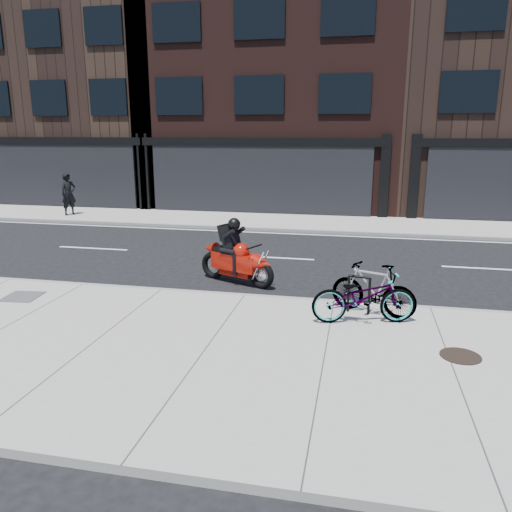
% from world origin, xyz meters
% --- Properties ---
extents(ground, '(120.00, 120.00, 0.00)m').
position_xyz_m(ground, '(0.00, 0.00, 0.00)').
color(ground, black).
rests_on(ground, ground).
extents(sidewalk_near, '(60.00, 6.00, 0.13)m').
position_xyz_m(sidewalk_near, '(0.00, -5.00, 0.07)').
color(sidewalk_near, gray).
rests_on(sidewalk_near, ground).
extents(sidewalk_far, '(60.00, 3.50, 0.13)m').
position_xyz_m(sidewalk_far, '(0.00, 7.75, 0.07)').
color(sidewalk_far, gray).
rests_on(sidewalk_far, ground).
extents(building_midwest, '(10.00, 10.00, 12.00)m').
position_xyz_m(building_midwest, '(-12.00, 14.50, 6.00)').
color(building_midwest, black).
rests_on(building_midwest, ground).
extents(building_center, '(12.00, 10.00, 14.50)m').
position_xyz_m(building_center, '(-2.00, 14.50, 7.25)').
color(building_center, black).
rests_on(building_center, ground).
extents(bike_rack, '(0.47, 0.13, 0.79)m').
position_xyz_m(bike_rack, '(2.51, -2.60, 0.59)').
color(bike_rack, black).
rests_on(bike_rack, sidewalk_near).
extents(bicycle_front, '(2.10, 1.13, 1.05)m').
position_xyz_m(bicycle_front, '(2.60, -3.10, 0.65)').
color(bicycle_front, gray).
rests_on(bicycle_front, sidewalk_near).
extents(bicycle_rear, '(1.83, 1.11, 1.06)m').
position_xyz_m(bicycle_rear, '(2.79, -2.60, 0.66)').
color(bicycle_rear, gray).
rests_on(bicycle_rear, sidewalk_near).
extents(motorcycle, '(2.11, 1.21, 1.67)m').
position_xyz_m(motorcycle, '(-0.42, -0.75, 0.68)').
color(motorcycle, black).
rests_on(motorcycle, ground).
extents(pedestrian, '(0.71, 0.79, 1.82)m').
position_xyz_m(pedestrian, '(-10.01, 7.19, 1.04)').
color(pedestrian, black).
rests_on(pedestrian, sidewalk_far).
extents(manhole_cover, '(0.79, 0.79, 0.02)m').
position_xyz_m(manhole_cover, '(4.19, -4.32, 0.14)').
color(manhole_cover, black).
rests_on(manhole_cover, sidewalk_near).
extents(utility_grate, '(0.83, 0.83, 0.02)m').
position_xyz_m(utility_grate, '(-4.82, -3.12, 0.14)').
color(utility_grate, '#4C4C4F').
rests_on(utility_grate, sidewalk_near).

